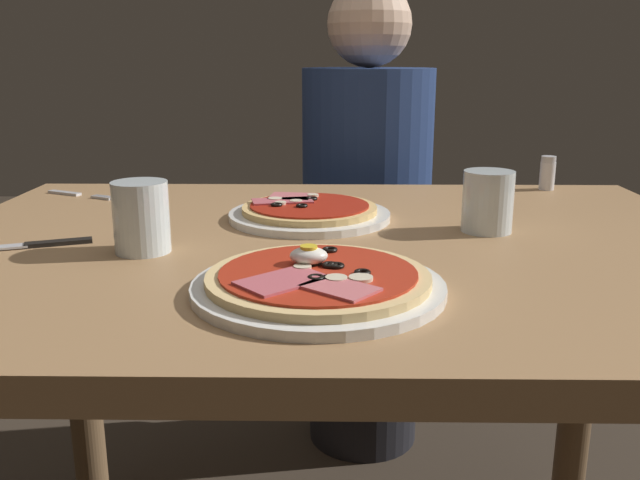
% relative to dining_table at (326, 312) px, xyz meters
% --- Properties ---
extents(dining_table, '(1.19, 0.89, 0.75)m').
position_rel_dining_table_xyz_m(dining_table, '(0.00, 0.00, 0.00)').
color(dining_table, '#9E754C').
rests_on(dining_table, ground).
extents(pizza_foreground, '(0.29, 0.29, 0.05)m').
position_rel_dining_table_xyz_m(pizza_foreground, '(-0.01, -0.23, 0.12)').
color(pizza_foreground, white).
rests_on(pizza_foreground, dining_table).
extents(pizza_across_left, '(0.26, 0.26, 0.03)m').
position_rel_dining_table_xyz_m(pizza_across_left, '(-0.03, 0.13, 0.12)').
color(pizza_across_left, white).
rests_on(pizza_across_left, dining_table).
extents(water_glass_near, '(0.08, 0.08, 0.09)m').
position_rel_dining_table_xyz_m(water_glass_near, '(0.24, 0.05, 0.15)').
color(water_glass_near, silver).
rests_on(water_glass_near, dining_table).
extents(water_glass_far, '(0.07, 0.07, 0.10)m').
position_rel_dining_table_xyz_m(water_glass_far, '(-0.25, -0.07, 0.15)').
color(water_glass_far, silver).
rests_on(water_glass_far, dining_table).
extents(fork, '(0.15, 0.08, 0.00)m').
position_rel_dining_table_xyz_m(fork, '(-0.49, 0.32, 0.12)').
color(fork, silver).
rests_on(fork, dining_table).
extents(knife, '(0.19, 0.09, 0.01)m').
position_rel_dining_table_xyz_m(knife, '(-0.42, -0.05, 0.12)').
color(knife, silver).
rests_on(knife, dining_table).
extents(salt_shaker, '(0.03, 0.03, 0.07)m').
position_rel_dining_table_xyz_m(salt_shaker, '(0.43, 0.39, 0.15)').
color(salt_shaker, white).
rests_on(salt_shaker, dining_table).
extents(diner_person, '(0.32, 0.32, 1.18)m').
position_rel_dining_table_xyz_m(diner_person, '(0.09, 0.72, -0.07)').
color(diner_person, black).
rests_on(diner_person, ground).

